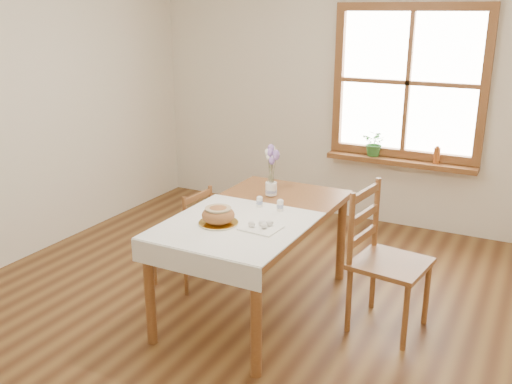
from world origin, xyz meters
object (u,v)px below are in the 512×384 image
Objects in this scene: chair_right at (391,261)px; flower_vase at (271,190)px; chair_left at (182,236)px; bread_plate at (218,223)px; dining_table at (256,223)px.

chair_right reaches higher than flower_vase.
chair_right is at bearing -11.93° from flower_vase.
chair_right is at bearing 97.44° from chair_left.
chair_right is 1.07m from flower_vase.
chair_left is 1.65m from chair_right.
chair_left is at bearing 100.15° from chair_right.
bread_plate is at bearing 59.21° from chair_left.
chair_right reaches higher than bread_plate.
chair_left is at bearing 172.73° from dining_table.
flower_vase is at bearing 85.48° from chair_right.
flower_vase is at bearing 119.11° from chair_left.
dining_table is at bearing 73.77° from bread_plate.
chair_left is 3.14× the size of bread_plate.
chair_left is at bearing -155.59° from flower_vase.
chair_right reaches higher than chair_left.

